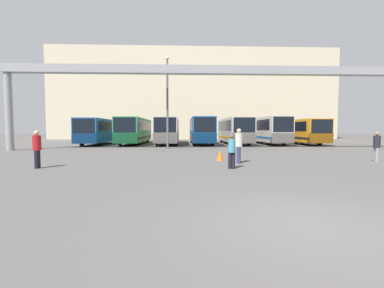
{
  "coord_description": "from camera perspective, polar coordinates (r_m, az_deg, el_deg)",
  "views": [
    {
      "loc": [
        -2.36,
        -4.59,
        1.8
      ],
      "look_at": [
        -1.34,
        21.96,
        0.3
      ],
      "focal_mm": 24.0,
      "sensor_mm": 36.0,
      "label": 1
    }
  ],
  "objects": [
    {
      "name": "bus_slot_3",
      "position": [
        31.9,
        2.05,
        3.31
      ],
      "size": [
        2.54,
        10.56,
        3.2
      ],
      "color": "#1959A5",
      "rests_on": "ground"
    },
    {
      "name": "bus_slot_0",
      "position": [
        33.31,
        -19.77,
        2.95
      ],
      "size": [
        2.53,
        10.46,
        3.03
      ],
      "color": "#1959A5",
      "rests_on": "ground"
    },
    {
      "name": "bus_slot_5",
      "position": [
        33.95,
        16.08,
        3.24
      ],
      "size": [
        2.43,
        11.43,
        3.26
      ],
      "color": "beige",
      "rests_on": "ground"
    },
    {
      "name": "building_backdrop",
      "position": [
        53.94,
        0.34,
        10.38
      ],
      "size": [
        54.03,
        12.0,
        17.03
      ],
      "color": "beige",
      "rests_on": "ground"
    },
    {
      "name": "bus_slot_2",
      "position": [
        32.71,
        -5.31,
        3.27
      ],
      "size": [
        2.58,
        12.26,
        3.17
      ],
      "color": "beige",
      "rests_on": "ground"
    },
    {
      "name": "overhead_gantry",
      "position": [
        23.15,
        3.82,
        14.33
      ],
      "size": [
        34.92,
        0.8,
        7.33
      ],
      "color": "gray",
      "rests_on": "ground"
    },
    {
      "name": "traffic_cone",
      "position": [
        15.08,
        6.22,
        -2.46
      ],
      "size": [
        0.4,
        0.4,
        0.62
      ],
      "color": "orange",
      "rests_on": "ground"
    },
    {
      "name": "pedestrian_mid_left",
      "position": [
        11.91,
        8.82,
        -1.45
      ],
      "size": [
        0.33,
        0.33,
        1.58
      ],
      "rotation": [
        0.0,
        0.0,
        6.07
      ],
      "color": "black",
      "rests_on": "ground"
    },
    {
      "name": "lamp_post",
      "position": [
        24.31,
        -5.49,
        9.95
      ],
      "size": [
        0.36,
        0.36,
        8.57
      ],
      "color": "#595B60",
      "rests_on": "ground"
    },
    {
      "name": "pedestrian_near_left",
      "position": [
        13.95,
        10.35,
        -0.18
      ],
      "size": [
        0.39,
        0.39,
        1.85
      ],
      "rotation": [
        0.0,
        0.0,
        4.56
      ],
      "color": "navy",
      "rests_on": "ground"
    },
    {
      "name": "pedestrian_mid_right",
      "position": [
        13.87,
        -31.2,
        -0.82
      ],
      "size": [
        0.37,
        0.37,
        1.76
      ],
      "rotation": [
        0.0,
        0.0,
        1.67
      ],
      "color": "black",
      "rests_on": "ground"
    },
    {
      "name": "pedestrian_near_right",
      "position": [
        17.49,
        35.81,
        -0.37
      ],
      "size": [
        0.35,
        0.35,
        1.68
      ],
      "rotation": [
        0.0,
        0.0,
        4.51
      ],
      "color": "gray",
      "rests_on": "ground"
    },
    {
      "name": "ground_plane",
      "position": [
        5.46,
        24.61,
        -16.31
      ],
      "size": [
        200.0,
        200.0,
        0.0
      ],
      "primitive_type": "plane",
      "color": "#514F4C"
    },
    {
      "name": "bus_slot_1",
      "position": [
        33.16,
        -12.48,
        3.19
      ],
      "size": [
        2.55,
        12.19,
        3.16
      ],
      "color": "#268C4C",
      "rests_on": "ground"
    },
    {
      "name": "bus_slot_4",
      "position": [
        32.61,
        9.31,
        3.23
      ],
      "size": [
        2.54,
        10.86,
        3.17
      ],
      "color": "beige",
      "rests_on": "ground"
    },
    {
      "name": "bus_slot_6",
      "position": [
        35.39,
        22.49,
        2.87
      ],
      "size": [
        2.57,
        11.26,
        2.99
      ],
      "color": "orange",
      "rests_on": "ground"
    }
  ]
}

